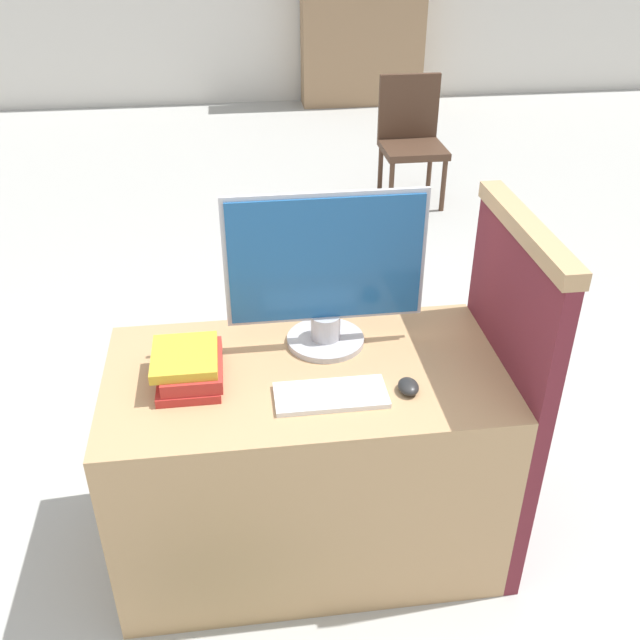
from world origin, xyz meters
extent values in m
plane|color=#B2B2AD|center=(0.00, 0.00, 0.00)|extent=(20.00, 20.00, 0.00)
cube|color=tan|center=(0.00, 0.34, 0.37)|extent=(1.24, 0.67, 0.74)
cube|color=maroon|center=(0.64, 0.33, 0.58)|extent=(0.05, 0.65, 1.16)
cube|color=tan|center=(0.64, 0.33, 1.18)|extent=(0.07, 0.65, 0.05)
cylinder|color=#B7B7BC|center=(0.09, 0.49, 0.75)|extent=(0.25, 0.25, 0.02)
cylinder|color=#B7B7BC|center=(0.09, 0.49, 0.80)|extent=(0.10, 0.10, 0.08)
cube|color=#B7B7BC|center=(0.09, 0.49, 1.04)|extent=(0.63, 0.01, 0.43)
cube|color=#1E5693|center=(0.09, 0.49, 1.04)|extent=(0.60, 0.02, 0.40)
cube|color=white|center=(0.06, 0.19, 0.75)|extent=(0.33, 0.15, 0.02)
ellipsoid|color=#262626|center=(0.29, 0.19, 0.76)|extent=(0.06, 0.08, 0.04)
cube|color=#B72D28|center=(-0.35, 0.32, 0.75)|extent=(0.19, 0.22, 0.03)
cube|color=#B72D28|center=(-0.34, 0.34, 0.79)|extent=(0.18, 0.25, 0.04)
cube|color=gold|center=(-0.36, 0.33, 0.82)|extent=(0.19, 0.22, 0.03)
cylinder|color=#4C3323|center=(0.94, 3.23, 0.19)|extent=(0.04, 0.04, 0.38)
cylinder|color=#4C3323|center=(1.32, 3.23, 0.19)|extent=(0.04, 0.04, 0.38)
cylinder|color=#4C3323|center=(0.94, 3.61, 0.19)|extent=(0.04, 0.04, 0.38)
cylinder|color=#4C3323|center=(1.32, 3.61, 0.19)|extent=(0.04, 0.04, 0.38)
cube|color=#4C3323|center=(1.13, 3.42, 0.40)|extent=(0.44, 0.44, 0.05)
cube|color=#4C3323|center=(1.13, 3.62, 0.66)|extent=(0.44, 0.04, 0.46)
cube|color=#9E7A56|center=(1.26, 6.24, 0.98)|extent=(1.26, 0.32, 1.96)
camera|label=1|loc=(-0.19, -1.45, 2.02)|focal=40.00mm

